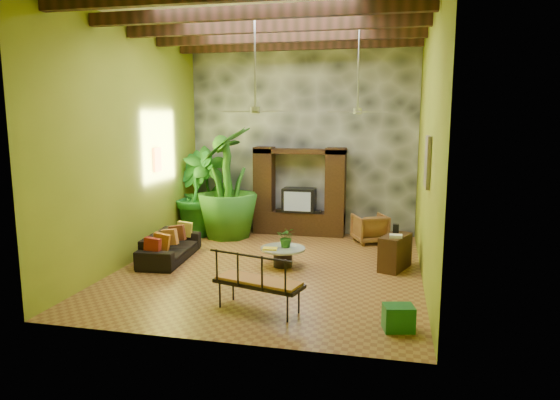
% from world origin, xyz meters
% --- Properties ---
extents(ground, '(7.00, 7.00, 0.00)m').
position_xyz_m(ground, '(0.00, 0.00, 0.00)').
color(ground, brown).
rests_on(ground, ground).
extents(ceiling, '(6.00, 7.00, 0.02)m').
position_xyz_m(ceiling, '(0.00, 0.00, 5.00)').
color(ceiling, silver).
rests_on(ceiling, back_wall).
extents(back_wall, '(6.00, 0.02, 5.00)m').
position_xyz_m(back_wall, '(0.00, 3.50, 2.50)').
color(back_wall, olive).
rests_on(back_wall, ground).
extents(left_wall, '(0.02, 7.00, 5.00)m').
position_xyz_m(left_wall, '(-3.00, 0.00, 2.50)').
color(left_wall, olive).
rests_on(left_wall, ground).
extents(right_wall, '(0.02, 7.00, 5.00)m').
position_xyz_m(right_wall, '(3.00, 0.00, 2.50)').
color(right_wall, olive).
rests_on(right_wall, ground).
extents(stone_accent_wall, '(5.98, 0.10, 4.98)m').
position_xyz_m(stone_accent_wall, '(0.00, 3.44, 2.50)').
color(stone_accent_wall, '#3A3D41').
rests_on(stone_accent_wall, ground).
extents(ceiling_beams, '(5.95, 5.36, 0.22)m').
position_xyz_m(ceiling_beams, '(0.00, 0.00, 4.78)').
color(ceiling_beams, '#3B1D12').
rests_on(ceiling_beams, ceiling).
extents(entertainment_center, '(2.40, 0.55, 2.30)m').
position_xyz_m(entertainment_center, '(0.00, 3.14, 0.97)').
color(entertainment_center, black).
rests_on(entertainment_center, ground).
extents(ceiling_fan_front, '(1.28, 1.28, 1.86)m').
position_xyz_m(ceiling_fan_front, '(-0.20, -0.40, 3.40)').
color(ceiling_fan_front, '#A5A5A9').
rests_on(ceiling_fan_front, ceiling).
extents(ceiling_fan_back, '(1.28, 1.28, 1.86)m').
position_xyz_m(ceiling_fan_back, '(1.60, 1.20, 3.40)').
color(ceiling_fan_back, '#A5A5A9').
rests_on(ceiling_fan_back, ceiling).
extents(wall_art_mask, '(0.06, 0.32, 0.55)m').
position_xyz_m(wall_art_mask, '(-2.96, 1.00, 2.10)').
color(wall_art_mask, orange).
rests_on(wall_art_mask, left_wall).
extents(wall_art_painting, '(0.06, 0.70, 0.90)m').
position_xyz_m(wall_art_painting, '(2.96, -0.60, 2.30)').
color(wall_art_painting, '#245885').
rests_on(wall_art_painting, right_wall).
extents(sofa, '(0.94, 2.07, 0.59)m').
position_xyz_m(sofa, '(-2.30, 0.13, 0.29)').
color(sofa, black).
rests_on(sofa, ground).
extents(wicker_armchair, '(1.01, 1.02, 0.70)m').
position_xyz_m(wicker_armchair, '(1.88, 2.63, 0.35)').
color(wicker_armchair, brown).
rests_on(wicker_armchair, ground).
extents(tall_plant_a, '(1.48, 1.40, 2.33)m').
position_xyz_m(tall_plant_a, '(-2.35, 2.63, 1.16)').
color(tall_plant_a, '#236B1C').
rests_on(tall_plant_a, ground).
extents(tall_plant_b, '(1.53, 1.56, 2.21)m').
position_xyz_m(tall_plant_b, '(-2.65, 2.37, 1.11)').
color(tall_plant_b, '#1B6A23').
rests_on(tall_plant_b, ground).
extents(tall_plant_c, '(1.77, 1.77, 2.83)m').
position_xyz_m(tall_plant_c, '(-1.74, 2.39, 1.42)').
color(tall_plant_c, '#2A6B1C').
rests_on(tall_plant_c, ground).
extents(coffee_table, '(0.93, 0.93, 0.40)m').
position_xyz_m(coffee_table, '(0.21, 0.16, 0.26)').
color(coffee_table, black).
rests_on(coffee_table, ground).
extents(centerpiece_plant, '(0.40, 0.36, 0.42)m').
position_xyz_m(centerpiece_plant, '(0.27, 0.24, 0.61)').
color(centerpiece_plant, '#265F19').
rests_on(centerpiece_plant, coffee_table).
extents(yellow_tray, '(0.31, 0.24, 0.03)m').
position_xyz_m(yellow_tray, '(-0.02, -0.03, 0.42)').
color(yellow_tray, gold).
rests_on(yellow_tray, coffee_table).
extents(iron_bench, '(1.54, 0.91, 0.57)m').
position_xyz_m(iron_bench, '(0.35, -2.34, 0.54)').
color(iron_bench, black).
rests_on(iron_bench, ground).
extents(side_console, '(0.69, 0.97, 0.71)m').
position_xyz_m(side_console, '(2.48, 0.49, 0.35)').
color(side_console, '#3D2813').
rests_on(side_console, ground).
extents(green_bin, '(0.49, 0.41, 0.38)m').
position_xyz_m(green_bin, '(2.53, -2.55, 0.19)').
color(green_bin, '#1B662D').
rests_on(green_bin, ground).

